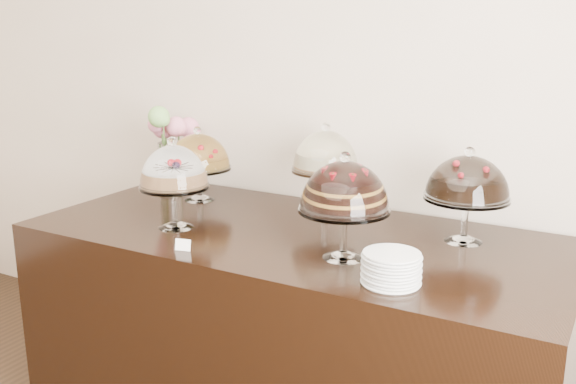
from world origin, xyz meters
The scene contains 10 objects.
wall_back centered at (0.00, 3.00, 1.50)m, with size 5.00×0.04×3.00m, color beige.
display_counter centered at (0.31, 2.45, 0.45)m, with size 2.20×1.00×0.90m, color black.
cake_stand_sugar_sponge centered at (-0.15, 2.26, 1.14)m, with size 0.29×0.29×0.38m.
cake_stand_choco_layer centered at (0.62, 2.27, 1.15)m, with size 0.33×0.33×0.39m.
cake_stand_cheesecake centered at (0.30, 2.75, 1.17)m, with size 0.30×0.30×0.41m.
cake_stand_dark_choco centered at (0.95, 2.67, 1.14)m, with size 0.33×0.33×0.38m.
cake_stand_fruit_tart centered at (-0.33, 2.67, 1.12)m, with size 0.31×0.31×0.36m.
flower_vase centered at (-0.59, 2.77, 1.16)m, with size 0.21×0.33×0.44m.
plate_stack centered at (0.85, 2.13, 0.95)m, with size 0.19×0.19×0.10m.
price_card_left centered at (0.06, 2.05, 0.92)m, with size 0.06×0.01×0.04m, color white.
Camera 1 is at (1.52, 0.25, 1.72)m, focal length 40.00 mm.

